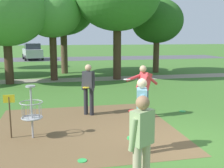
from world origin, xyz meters
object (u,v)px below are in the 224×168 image
Objects in this scene: player_waiting_left at (141,111)px; player_waiting_right at (144,88)px; frisbee_by_tee at (182,111)px; tree_far_center at (157,21)px; disc_golf_basket at (29,110)px; player_foreground_watching at (88,87)px; tree_mid_center at (52,13)px; frisbee_near_basket at (82,161)px; tree_mid_left at (5,11)px; parked_car_leftmost at (32,52)px; player_throwing at (142,141)px; tree_far_left at (63,8)px.

player_waiting_right is (0.92, 2.63, 0.02)m from player_waiting_left.
tree_far_center is at bearing 74.24° from frisbee_by_tee.
player_waiting_left is 4.02m from frisbee_by_tee.
disc_golf_basket is at bearing 150.11° from player_waiting_left.
tree_mid_center is at bearing 98.11° from player_foreground_watching.
frisbee_near_basket is at bearing -116.56° from tree_far_center.
tree_mid_left reaches higher than player_waiting_right.
parked_car_leftmost is (-1.73, 25.27, 0.17)m from disc_golf_basket.
player_throwing is at bearing -57.62° from disc_golf_basket.
player_waiting_right is 24.65m from parked_car_leftmost.
player_foreground_watching is at bearing -81.89° from tree_mid_center.
player_foreground_watching is at bearing 46.06° from disc_golf_basket.
disc_golf_basket is 3.74m from player_throwing.
frisbee_by_tee is (1.58, 0.37, -0.98)m from player_waiting_right.
frisbee_by_tee is (2.50, 3.00, -0.96)m from player_waiting_left.
player_throwing is (2.00, -3.15, 0.21)m from disc_golf_basket.
player_foreground_watching is 1.00× the size of player_throwing.
tree_far_left is at bearing 108.07° from frisbee_by_tee.
frisbee_near_basket is at bearing -99.40° from player_foreground_watching.
parked_car_leftmost is (-3.11, 12.51, -3.62)m from tree_far_left.
parked_car_leftmost is at bearing 98.63° from tree_mid_center.
tree_far_center is (6.60, -0.82, -0.84)m from tree_far_left.
frisbee_by_tee is at bearing 57.08° from player_throwing.
player_waiting_right is (1.70, -0.65, 0.02)m from player_foreground_watching.
player_foreground_watching is at bearing 80.60° from frisbee_near_basket.
parked_car_leftmost is at bearing 103.95° from tree_far_left.
player_throwing is 1.00× the size of player_waiting_right.
disc_golf_basket is 25.33m from parked_car_leftmost.
frisbee_near_basket and frisbee_by_tee have the same top height.
tree_mid_center reaches higher than player_foreground_watching.
tree_far_left is 1.22× the size of tree_far_center.
parked_car_leftmost is (-2.36, 15.56, -3.02)m from tree_mid_center.
disc_golf_basket is 0.31× the size of parked_car_leftmost.
tree_mid_center reaches higher than player_waiting_left.
tree_far_left is at bearing 172.90° from tree_far_center.
tree_mid_left is 1.32× the size of parked_car_leftmost.
tree_mid_center is at bearing 92.78° from frisbee_near_basket.
player_foreground_watching is 3.43m from frisbee_by_tee.
player_foreground_watching is 0.38× the size of parked_car_leftmost.
tree_mid_left reaches higher than parked_car_leftmost.
player_foreground_watching reaches higher than frisbee_by_tee.
player_waiting_right reaches higher than disc_golf_basket.
player_throwing is 0.32× the size of tree_far_center.
tree_far_center is at bearing 17.74° from tree_mid_left.
parked_car_leftmost is at bearing 126.06° from tree_far_center.
player_waiting_left is (2.54, -1.46, 0.21)m from disc_golf_basket.
tree_mid_center is (-4.41, 8.17, 3.94)m from frisbee_by_tee.
frisbee_near_basket is (-0.57, -3.46, -0.96)m from player_foreground_watching.
frisbee_by_tee is at bearing 39.53° from frisbee_near_basket.
player_throwing is 1.97m from frisbee_near_basket.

